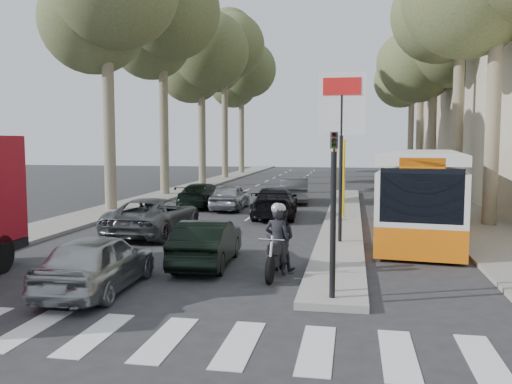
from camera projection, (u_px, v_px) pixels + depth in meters
ground at (201, 280)px, 13.35m from camera, size 120.00×120.00×0.00m
sidewalk_right at (428, 192)px, 36.33m from camera, size 3.20×70.00×0.12m
median_left at (201, 185)px, 42.19m from camera, size 2.40×64.00×0.12m
traffic_island at (343, 218)px, 23.55m from camera, size 1.50×26.00×0.16m
building_far at (505, 84)px, 43.20m from camera, size 11.00×20.00×16.00m
billboard at (341, 132)px, 17.33m from camera, size 1.50×12.10×5.60m
traffic_light_island at (333, 186)px, 11.07m from camera, size 0.16×0.41×3.60m
tree_l_b at (165, 17)px, 33.43m from camera, size 7.40×7.20×14.88m
tree_l_c at (203, 54)px, 41.33m from camera, size 7.40×7.20×13.71m
tree_l_d at (226, 49)px, 49.03m from camera, size 7.40×7.20×15.66m
tree_l_e at (243, 72)px, 56.98m from camera, size 7.40×7.20×14.49m
tree_r_c at (436, 48)px, 36.45m from camera, size 7.40×7.20×13.32m
tree_r_d at (423, 47)px, 44.14m from camera, size 7.40×7.20×14.88m
tree_r_e at (414, 69)px, 52.03m from camera, size 7.40×7.20×14.10m
silver_hatchback at (97, 262)px, 12.28m from camera, size 1.72×4.01×1.35m
dark_hatchback at (207, 243)px, 14.88m from camera, size 1.54×3.90×1.26m
queue_car_a at (154, 216)px, 19.78m from camera, size 2.41×4.99×1.37m
queue_car_b at (275, 202)px, 24.26m from camera, size 2.28×4.88×1.38m
queue_car_c at (230, 197)px, 27.06m from camera, size 1.63×3.89×1.32m
queue_car_d at (294, 190)px, 30.20m from camera, size 1.86×4.38×1.40m
queue_car_e at (203, 195)px, 28.05m from camera, size 1.94×4.43×1.27m
city_bus at (422, 190)px, 20.30m from camera, size 3.93×11.82×3.06m
motorcycle at (279, 241)px, 13.88m from camera, size 0.82×2.20×1.87m
pedestrian_far at (445, 201)px, 22.49m from camera, size 1.08×0.50×1.66m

